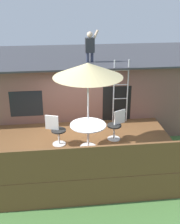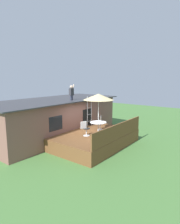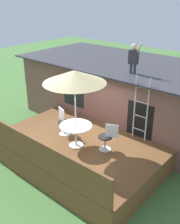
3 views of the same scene
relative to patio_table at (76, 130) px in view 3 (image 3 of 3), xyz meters
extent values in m
plane|color=#477538|center=(-0.11, 0.27, -1.39)|extent=(40.00, 40.00, 0.00)
cube|color=brown|center=(-0.11, 3.87, -0.04)|extent=(10.00, 4.00, 2.68)
cube|color=#38383D|center=(-0.11, 3.87, 1.33)|extent=(10.50, 4.50, 0.06)
cube|color=black|center=(-1.89, 1.88, 0.16)|extent=(1.10, 0.03, 0.90)
cube|color=black|center=(1.23, 1.88, -0.34)|extent=(1.00, 0.03, 2.00)
cube|color=brown|center=(-0.11, 0.27, -0.99)|extent=(5.52, 3.74, 0.80)
cube|color=brown|center=(-0.11, -1.55, -0.14)|extent=(5.42, 0.08, 0.90)
cylinder|color=silver|center=(0.00, 0.00, -0.57)|extent=(0.48, 0.48, 0.03)
cylinder|color=silver|center=(0.00, 0.00, -0.22)|extent=(0.07, 0.07, 0.71)
cylinder|color=silver|center=(0.00, 0.00, 0.14)|extent=(1.04, 1.04, 0.03)
cylinder|color=silver|center=(0.00, 0.00, 0.61)|extent=(0.04, 0.04, 2.40)
cone|color=beige|center=(0.00, 0.00, 1.76)|extent=(1.90, 1.90, 0.38)
cylinder|color=silver|center=(1.07, 1.72, 0.51)|extent=(0.04, 0.04, 2.20)
cylinder|color=silver|center=(1.55, 1.72, 0.51)|extent=(0.04, 0.04, 2.20)
cylinder|color=silver|center=(1.31, 1.72, -0.24)|extent=(0.48, 0.03, 0.03)
cylinder|color=silver|center=(1.31, 1.72, 0.26)|extent=(0.48, 0.03, 0.03)
cylinder|color=silver|center=(1.31, 1.72, 0.76)|extent=(0.48, 0.03, 0.03)
cylinder|color=silver|center=(1.31, 1.72, 1.26)|extent=(0.48, 0.03, 0.03)
cylinder|color=#33384C|center=(0.28, 2.61, 1.53)|extent=(0.10, 0.10, 0.34)
cylinder|color=#33384C|center=(0.44, 2.61, 1.53)|extent=(0.10, 0.10, 0.34)
cube|color=#333338|center=(0.36, 2.61, 1.95)|extent=(0.32, 0.20, 0.50)
sphere|color=beige|center=(0.36, 2.61, 2.31)|extent=(0.20, 0.20, 0.20)
cylinder|color=beige|center=(0.54, 2.61, 2.25)|extent=(0.26, 0.08, 0.44)
cylinder|color=silver|center=(-0.85, 0.30, -0.58)|extent=(0.40, 0.40, 0.02)
cylinder|color=silver|center=(-0.85, 0.30, -0.36)|extent=(0.06, 0.06, 0.44)
cylinder|color=black|center=(-0.85, 0.30, -0.13)|extent=(0.44, 0.44, 0.04)
cube|color=silver|center=(-1.03, 0.36, 0.11)|extent=(0.39, 0.17, 0.44)
cylinder|color=silver|center=(0.86, 0.43, -0.58)|extent=(0.40, 0.40, 0.02)
cylinder|color=silver|center=(0.86, 0.43, -0.36)|extent=(0.06, 0.06, 0.44)
cylinder|color=black|center=(0.86, 0.43, -0.13)|extent=(0.44, 0.44, 0.04)
cube|color=silver|center=(1.04, 0.52, 0.11)|extent=(0.38, 0.22, 0.44)
camera|label=1|loc=(-0.87, -7.69, 3.80)|focal=47.84mm
camera|label=2|loc=(-9.85, -6.84, 2.91)|focal=31.10mm
camera|label=3|loc=(5.22, -5.37, 4.04)|focal=42.54mm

